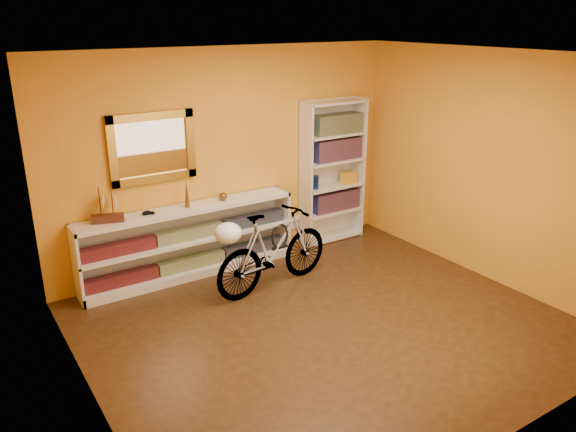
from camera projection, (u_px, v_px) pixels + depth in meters
floor at (326, 326)px, 5.65m from camera, size 4.50×4.00×0.01m
ceiling at (333, 55)px, 4.77m from camera, size 4.50×4.00×0.01m
back_wall at (229, 158)px, 6.80m from camera, size 4.50×0.01×2.60m
left_wall at (78, 255)px, 4.05m from camera, size 0.01×4.00×2.60m
right_wall at (489, 168)px, 6.37m from camera, size 0.01×4.00×2.60m
gilt_mirror at (152, 148)px, 6.19m from camera, size 0.98×0.06×0.78m
wall_socket at (292, 226)px, 7.60m from camera, size 0.09×0.02×0.09m
console_unit at (190, 242)px, 6.61m from camera, size 2.60×0.35×0.85m
cd_row_lower at (192, 262)px, 6.68m from camera, size 2.50×0.13×0.14m
cd_row_upper at (190, 233)px, 6.55m from camera, size 2.50×0.13×0.14m
model_ship at (106, 204)px, 5.93m from camera, size 0.36×0.22×0.40m
toy_car at (149, 214)px, 6.23m from camera, size 0.00×0.01×0.00m
bronze_ornament at (187, 193)px, 6.41m from camera, size 0.06×0.06×0.33m
decorative_orb at (223, 196)px, 6.68m from camera, size 0.10×0.10×0.10m
bookcase at (332, 172)px, 7.53m from camera, size 0.90×0.30×1.90m
book_row_a at (335, 200)px, 7.69m from camera, size 0.70×0.22×0.26m
book_row_b at (336, 149)px, 7.45m from camera, size 0.70×0.22×0.28m
book_row_c at (337, 124)px, 7.34m from camera, size 0.70×0.22×0.25m
travel_mug at (316, 182)px, 7.39m from camera, size 0.08×0.08×0.18m
red_tin at (320, 129)px, 7.25m from camera, size 0.14×0.14×0.16m
yellow_bag at (349, 178)px, 7.66m from camera, size 0.21×0.16×0.16m
bicycle at (273, 250)px, 6.29m from camera, size 0.61×1.61×0.92m
helmet at (228, 233)px, 5.80m from camera, size 0.29×0.27×0.22m
u_lock at (280, 236)px, 6.30m from camera, size 0.22×0.02×0.22m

